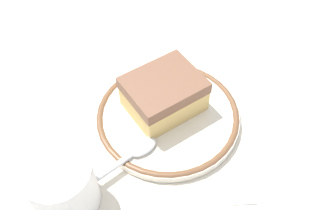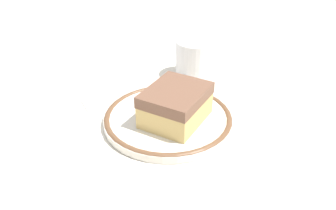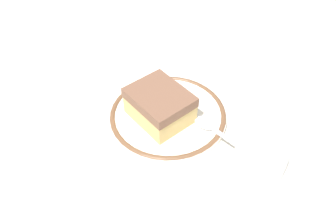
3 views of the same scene
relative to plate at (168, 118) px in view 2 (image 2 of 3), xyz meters
name	(u,v)px [view 2 (image 2 of 3)]	position (x,y,z in m)	size (l,w,h in m)	color
ground_plane	(164,135)	(-0.03, -0.02, -0.01)	(2.40, 2.40, 0.00)	#B7B2A8
placemat	(164,135)	(-0.03, -0.02, -0.01)	(0.54, 0.42, 0.00)	beige
plate	(168,118)	(0.00, 0.00, 0.00)	(0.20, 0.20, 0.01)	silver
cake_slice	(175,105)	(0.00, -0.01, 0.03)	(0.11, 0.09, 0.05)	#DBB76B
spoon	(177,86)	(0.08, 0.04, 0.01)	(0.14, 0.05, 0.01)	silver
cup	(195,61)	(0.16, 0.06, 0.02)	(0.08, 0.08, 0.07)	white
napkin	(61,128)	(-0.11, 0.12, -0.01)	(0.09, 0.12, 0.00)	white
sugar_packet	(93,103)	(-0.04, 0.13, 0.00)	(0.05, 0.03, 0.01)	white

